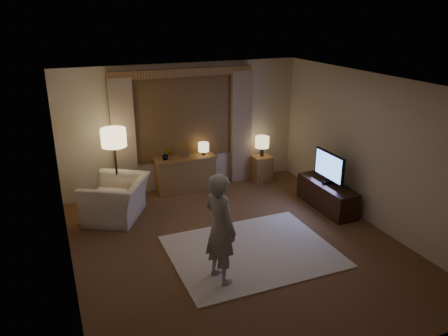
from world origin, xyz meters
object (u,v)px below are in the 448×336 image
person (220,228)px  sideboard (186,175)px  side_table (261,168)px  armchair (116,199)px  tv_stand (327,196)px

person → sideboard: bearing=-23.0°
side_table → sideboard: bearing=178.3°
sideboard → side_table: 1.73m
side_table → person: 3.94m
armchair → tv_stand: bearing=103.4°
sideboard → tv_stand: bearing=-39.4°
sideboard → tv_stand: 2.87m
sideboard → armchair: armchair is taller
armchair → tv_stand: size_ratio=0.81×
armchair → person: person is taller
armchair → sideboard: bearing=144.7°
side_table → person: bearing=-125.5°
side_table → tv_stand: size_ratio=0.40×
sideboard → tv_stand: size_ratio=0.86×
tv_stand → sideboard: bearing=140.6°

